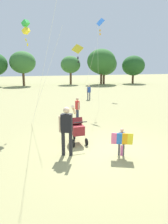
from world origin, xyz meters
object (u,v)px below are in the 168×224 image
at_px(person_adult_flyer, 67,127).
at_px(kite_green_novelty, 100,27).
at_px(stroller, 77,128).
at_px(kite_blue_high, 78,52).
at_px(person_couple_left, 89,91).
at_px(child_with_butterfly_kite, 122,140).
at_px(person_sitting_far, 77,107).
at_px(kite_orange_delta, 26,28).

relative_size(person_adult_flyer, kite_green_novelty, 0.29).
bearing_deg(person_adult_flyer, stroller, 56.13).
bearing_deg(kite_blue_high, person_couple_left, 63.39).
distance_m(child_with_butterfly_kite, kite_blue_high, 6.74).
height_order(stroller, kite_blue_high, kite_blue_high).
distance_m(stroller, kite_blue_high, 5.47).
distance_m(person_adult_flyer, person_sitting_far, 4.77).
relative_size(person_adult_flyer, kite_blue_high, 0.41).
height_order(person_adult_flyer, stroller, person_adult_flyer).
xyz_separation_m(kite_blue_high, person_couple_left, (2.96, 5.91, -2.96)).
distance_m(person_sitting_far, person_couple_left, 7.52).
xyz_separation_m(kite_orange_delta, kite_blue_high, (2.87, 0.85, -1.01)).
bearing_deg(person_couple_left, person_adult_flyer, -114.64).
height_order(kite_blue_high, person_sitting_far, kite_blue_high).
bearing_deg(kite_orange_delta, kite_blue_high, 16.54).
bearing_deg(person_sitting_far, person_adult_flyer, -112.38).
distance_m(person_adult_flyer, person_couple_left, 12.27).
height_order(person_adult_flyer, person_sitting_far, person_adult_flyer).
xyz_separation_m(person_adult_flyer, kite_orange_delta, (-0.72, 4.39, 3.73)).
bearing_deg(child_with_butterfly_kite, kite_orange_delta, 115.24).
bearing_deg(stroller, kite_green_novelty, 58.72).
bearing_deg(stroller, kite_orange_delta, 112.41).
xyz_separation_m(stroller, kite_blue_high, (1.48, 4.23, 3.12)).
distance_m(child_with_butterfly_kite, person_couple_left, 12.34).
bearing_deg(child_with_butterfly_kite, person_adult_flyer, 157.40).
xyz_separation_m(stroller, person_sitting_far, (1.13, 3.39, 0.14)).
relative_size(stroller, kite_blue_high, 0.26).
xyz_separation_m(stroller, kite_green_novelty, (3.50, 5.76, 4.85)).
bearing_deg(stroller, person_sitting_far, 71.50).
xyz_separation_m(stroller, kite_orange_delta, (-1.39, 3.38, 4.13)).
relative_size(kite_orange_delta, kite_green_novelty, 0.84).
bearing_deg(stroller, person_couple_left, 66.37).
relative_size(person_sitting_far, person_couple_left, 0.97).
xyz_separation_m(kite_green_novelty, person_sitting_far, (-2.36, -2.37, -4.72)).
bearing_deg(kite_orange_delta, kite_green_novelty, 25.91).
bearing_deg(kite_green_novelty, person_adult_flyer, -121.68).
relative_size(child_with_butterfly_kite, kite_blue_high, 0.23).
relative_size(stroller, kite_orange_delta, 0.21).
distance_m(child_with_butterfly_kite, kite_green_novelty, 9.26).
height_order(person_sitting_far, person_couple_left, person_couple_left).
distance_m(person_adult_flyer, kite_green_novelty, 9.11).
height_order(person_adult_flyer, kite_orange_delta, kite_orange_delta).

